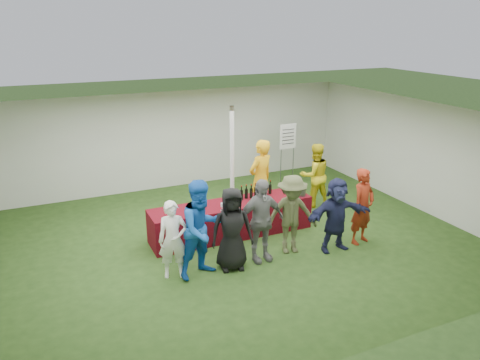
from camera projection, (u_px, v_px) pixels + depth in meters
name	position (u px, v px, depth m)	size (l,w,h in m)	color
ground	(233.00, 242.00, 10.03)	(60.00, 60.00, 0.00)	#284719
tent	(232.00, 164.00, 10.82)	(10.00, 10.00, 10.00)	white
serving_table	(232.00, 219.00, 10.25)	(3.60, 0.80, 0.75)	maroon
wine_bottles	(256.00, 191.00, 10.47)	(0.82, 0.14, 0.32)	black
wine_glasses	(220.00, 205.00, 9.72)	(2.79, 0.13, 0.16)	silver
water_bottle	(228.00, 198.00, 10.15)	(0.07, 0.07, 0.23)	silver
bar_towel	(295.00, 191.00, 10.80)	(0.25, 0.18, 0.03)	white
dump_bucket	(301.00, 192.00, 10.54)	(0.23, 0.23, 0.18)	slate
wine_list_sign	(288.00, 141.00, 13.03)	(0.50, 0.03, 1.80)	slate
staff_pourer	(261.00, 180.00, 10.97)	(0.70, 0.46, 1.93)	gold
staff_back	(315.00, 175.00, 11.75)	(0.79, 0.62, 1.63)	yellow
customer_0	(173.00, 240.00, 8.46)	(0.54, 0.35, 1.47)	white
customer_1	(202.00, 229.00, 8.45)	(0.90, 0.70, 1.85)	blue
customer_2	(232.00, 229.00, 8.73)	(0.79, 0.51, 1.62)	black
customer_3	(261.00, 221.00, 9.01)	(0.99, 0.41, 1.69)	slate
customer_4	(291.00, 215.00, 9.34)	(1.06, 0.61, 1.65)	#494E2E
customer_5	(336.00, 215.00, 9.45)	(1.44, 0.46, 1.55)	#1D2145
customer_6	(363.00, 206.00, 9.77)	(0.60, 0.39, 1.64)	maroon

